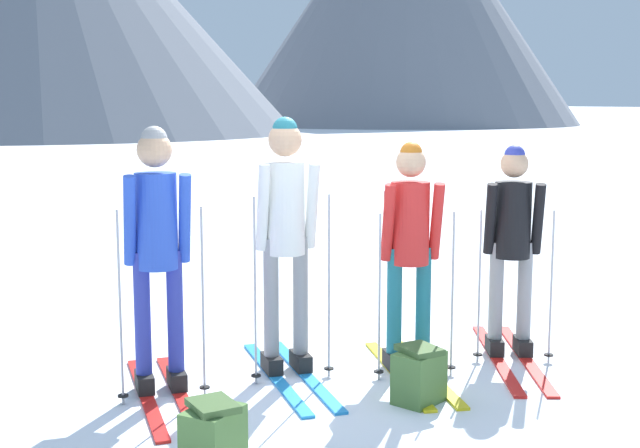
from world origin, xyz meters
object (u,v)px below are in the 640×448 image
(skier_in_red, at_px, (409,243))
(backpack_on_snow_beside, at_px, (213,436))
(skier_in_white, at_px, (285,228))
(skier_in_black, at_px, (512,240))
(skier_in_blue, at_px, (157,243))
(backpack_on_snow_front, at_px, (419,375))

(skier_in_red, bearing_deg, backpack_on_snow_beside, -154.59)
(skier_in_white, bearing_deg, backpack_on_snow_beside, -130.48)
(skier_in_black, bearing_deg, skier_in_red, 174.18)
(skier_in_blue, bearing_deg, skier_in_white, -3.39)
(skier_in_white, relative_size, backpack_on_snow_front, 4.88)
(skier_in_blue, distance_m, skier_in_red, 1.81)
(skier_in_white, distance_m, backpack_on_snow_front, 1.42)
(skier_in_blue, height_order, skier_in_white, skier_in_white)
(skier_in_black, height_order, backpack_on_snow_front, skier_in_black)
(skier_in_black, relative_size, backpack_on_snow_front, 4.45)
(skier_in_white, relative_size, skier_in_red, 1.11)
(skier_in_blue, relative_size, backpack_on_snow_front, 4.74)
(backpack_on_snow_front, bearing_deg, skier_in_white, 115.26)
(skier_in_red, bearing_deg, skier_in_blue, 165.91)
(skier_in_blue, distance_m, backpack_on_snow_front, 1.96)
(backpack_on_snow_front, relative_size, backpack_on_snow_beside, 0.96)
(skier_in_blue, bearing_deg, skier_in_black, -11.34)
(skier_in_blue, relative_size, skier_in_red, 1.08)
(skier_in_red, height_order, backpack_on_snow_front, skier_in_red)
(skier_in_red, distance_m, backpack_on_snow_front, 1.04)
(skier_in_black, distance_m, backpack_on_snow_beside, 3.03)
(skier_in_black, bearing_deg, backpack_on_snow_front, -157.15)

